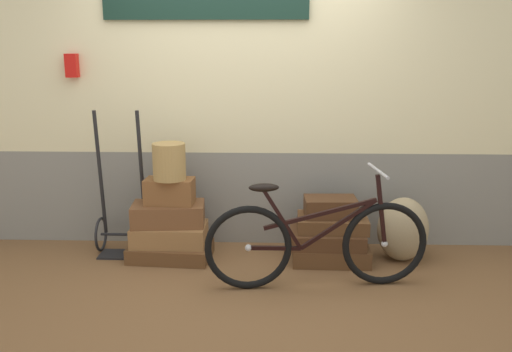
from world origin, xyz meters
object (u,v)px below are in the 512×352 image
at_px(suitcase_7, 330,207).
at_px(burlap_sack, 403,229).
at_px(suitcase_2, 168,214).
at_px(suitcase_6, 332,223).
at_px(suitcase_4, 330,252).
at_px(wicker_basket, 169,162).
at_px(suitcase_1, 170,234).
at_px(suitcase_3, 170,191).
at_px(luggage_trolley, 123,221).
at_px(bicycle, 316,243).
at_px(suitcase_5, 327,237).
at_px(suitcase_0, 171,251).

height_order(suitcase_7, burlap_sack, burlap_sack).
bearing_deg(suitcase_2, suitcase_6, -5.91).
distance_m(suitcase_4, wicker_basket, 1.54).
height_order(suitcase_1, suitcase_3, suitcase_3).
bearing_deg(suitcase_4, suitcase_2, -179.98).
xyz_separation_m(suitcase_4, suitcase_6, (0.01, 0.02, 0.25)).
distance_m(luggage_trolley, burlap_sack, 2.39).
bearing_deg(suitcase_3, burlap_sack, 2.39).
relative_size(wicker_basket, luggage_trolley, 0.24).
height_order(suitcase_3, bicycle, bicycle).
bearing_deg(suitcase_2, luggage_trolley, 160.49).
xyz_separation_m(suitcase_7, bicycle, (-0.15, -0.54, -0.11)).
bearing_deg(suitcase_4, suitcase_5, -173.21).
xyz_separation_m(suitcase_1, wicker_basket, (0.02, -0.01, 0.63)).
distance_m(wicker_basket, bicycle, 1.38).
distance_m(suitcase_1, bicycle, 1.32).
bearing_deg(suitcase_3, suitcase_4, 1.31).
bearing_deg(wicker_basket, suitcase_5, -0.29).
relative_size(suitcase_6, burlap_sack, 1.06).
height_order(suitcase_3, luggage_trolley, luggage_trolley).
xyz_separation_m(burlap_sack, bicycle, (-0.76, -0.54, 0.07)).
bearing_deg(suitcase_5, suitcase_7, 49.38).
bearing_deg(bicycle, suitcase_0, 156.79).
bearing_deg(suitcase_7, suitcase_1, 178.61).
bearing_deg(bicycle, suitcase_1, 156.00).
relative_size(suitcase_1, luggage_trolley, 0.50).
height_order(suitcase_4, burlap_sack, burlap_sack).
relative_size(suitcase_0, luggage_trolley, 0.54).
distance_m(suitcase_0, bicycle, 1.33).
distance_m(wicker_basket, luggage_trolley, 0.73).
xyz_separation_m(suitcase_5, suitcase_7, (0.02, 0.03, 0.25)).
bearing_deg(suitcase_4, wicker_basket, -178.97).
relative_size(suitcase_5, suitcase_6, 1.06).
distance_m(suitcase_1, luggage_trolley, 0.45).
bearing_deg(wicker_basket, suitcase_7, 0.91).
distance_m(suitcase_6, bicycle, 0.56).
bearing_deg(suitcase_6, burlap_sack, 2.72).
height_order(suitcase_4, bicycle, bicycle).
distance_m(suitcase_4, suitcase_5, 0.14).
height_order(suitcase_0, suitcase_7, suitcase_7).
height_order(wicker_basket, burlap_sack, wicker_basket).
height_order(suitcase_2, suitcase_3, suitcase_3).
xyz_separation_m(suitcase_2, suitcase_4, (1.37, -0.03, -0.31)).
xyz_separation_m(suitcase_7, burlap_sack, (0.61, 0.00, -0.19)).
distance_m(suitcase_4, suitcase_7, 0.39).
distance_m(suitcase_0, suitcase_2, 0.32).
relative_size(suitcase_6, suitcase_7, 1.36).
xyz_separation_m(wicker_basket, burlap_sack, (1.94, 0.02, -0.57)).
bearing_deg(suitcase_2, suitcase_5, -6.73).
distance_m(suitcase_0, suitcase_4, 1.35).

